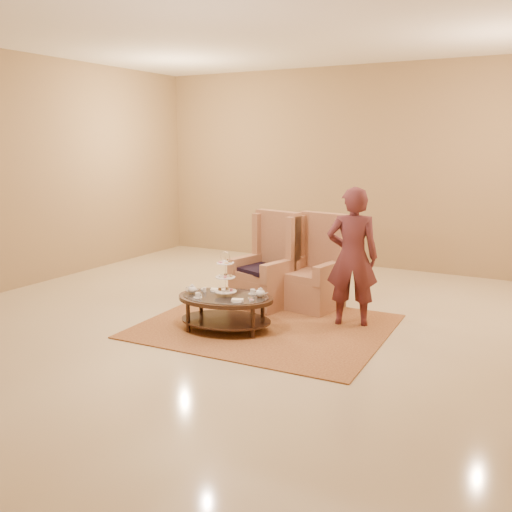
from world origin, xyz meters
The scene contains 9 objects.
ground centered at (0.00, 0.00, 0.00)m, with size 8.00×8.00×0.00m, color beige.
ceiling centered at (0.00, 0.00, 0.00)m, with size 8.00×8.00×0.02m, color silver.
wall_back centered at (0.00, 4.00, 1.75)m, with size 8.00×0.04×3.50m, color #9C7F55.
wall_left centered at (-4.00, 0.00, 1.75)m, with size 0.04×8.00×3.50m, color #9C7F55.
rug centered at (0.18, 0.06, 0.01)m, with size 2.94×2.48×0.02m.
tea_table centered at (-0.16, -0.30, 0.35)m, with size 1.29×1.02×0.96m.
armchair_left centered at (-0.22, 0.89, 0.43)m, with size 0.83×0.85×1.28m.
armchair_right centered at (0.37, 1.13, 0.42)m, with size 0.78×0.80×1.27m.
person centered at (1.05, 0.63, 0.84)m, with size 0.72×0.59×1.69m.
Camera 1 is at (3.27, -5.77, 2.20)m, focal length 40.00 mm.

